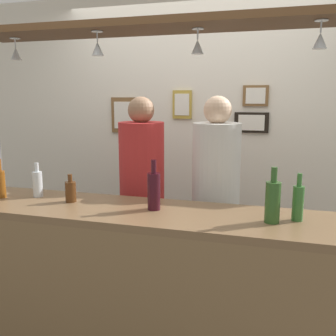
% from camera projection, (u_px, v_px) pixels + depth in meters
% --- Properties ---
extents(ground_plane, '(8.00, 8.00, 0.00)m').
position_uv_depth(ground_plane, '(164.00, 329.00, 2.73)').
color(ground_plane, '#4C4742').
extents(back_wall, '(4.40, 0.06, 2.60)m').
position_uv_depth(back_wall, '(197.00, 136.00, 3.53)').
color(back_wall, silver).
rests_on(back_wall, ground_plane).
extents(bar_counter, '(2.70, 0.55, 1.01)m').
position_uv_depth(bar_counter, '(139.00, 273.00, 2.13)').
color(bar_counter, brown).
rests_on(bar_counter, ground_plane).
extents(overhead_glass_rack, '(2.20, 0.36, 0.04)m').
position_uv_depth(overhead_glass_rack, '(148.00, 27.00, 2.07)').
color(overhead_glass_rack, brown).
extents(hanging_wineglass_far_left, '(0.07, 0.07, 0.13)m').
position_uv_depth(hanging_wineglass_far_left, '(16.00, 53.00, 2.35)').
color(hanging_wineglass_far_left, silver).
rests_on(hanging_wineglass_far_left, overhead_glass_rack).
extents(hanging_wineglass_left, '(0.07, 0.07, 0.13)m').
position_uv_depth(hanging_wineglass_left, '(98.00, 48.00, 2.10)').
color(hanging_wineglass_left, silver).
rests_on(hanging_wineglass_left, overhead_glass_rack).
extents(hanging_wineglass_center_left, '(0.07, 0.07, 0.13)m').
position_uv_depth(hanging_wineglass_center_left, '(198.00, 46.00, 2.02)').
color(hanging_wineglass_center_left, silver).
rests_on(hanging_wineglass_center_left, overhead_glass_rack).
extents(hanging_wineglass_center, '(0.07, 0.07, 0.13)m').
position_uv_depth(hanging_wineglass_center, '(320.00, 40.00, 1.80)').
color(hanging_wineglass_center, silver).
rests_on(hanging_wineglass_center, overhead_glass_rack).
extents(person_left_red_shirt, '(0.34, 0.34, 1.67)m').
position_uv_depth(person_left_red_shirt, '(142.00, 185.00, 2.86)').
color(person_left_red_shirt, '#2D334C').
rests_on(person_left_red_shirt, ground_plane).
extents(person_right_white_patterned_shirt, '(0.34, 0.34, 1.67)m').
position_uv_depth(person_right_white_patterned_shirt, '(216.00, 189.00, 2.70)').
color(person_right_white_patterned_shirt, '#2D334C').
rests_on(person_right_white_patterned_shirt, ground_plane).
extents(bottle_champagne_green, '(0.08, 0.08, 0.30)m').
position_uv_depth(bottle_champagne_green, '(273.00, 201.00, 1.98)').
color(bottle_champagne_green, '#2D5623').
rests_on(bottle_champagne_green, bar_counter).
extents(bottle_beer_brown_stubby, '(0.07, 0.07, 0.18)m').
position_uv_depth(bottle_beer_brown_stubby, '(71.00, 191.00, 2.38)').
color(bottle_beer_brown_stubby, '#512D14').
rests_on(bottle_beer_brown_stubby, bar_counter).
extents(bottle_beer_amber_tall, '(0.06, 0.06, 0.26)m').
position_uv_depth(bottle_beer_amber_tall, '(1.00, 183.00, 2.48)').
color(bottle_beer_amber_tall, brown).
rests_on(bottle_beer_amber_tall, bar_counter).
extents(bottle_soda_clear, '(0.06, 0.06, 0.23)m').
position_uv_depth(bottle_soda_clear, '(38.00, 183.00, 2.51)').
color(bottle_soda_clear, silver).
rests_on(bottle_soda_clear, bar_counter).
extents(bottle_wine_dark_red, '(0.08, 0.08, 0.30)m').
position_uv_depth(bottle_wine_dark_red, '(154.00, 190.00, 2.21)').
color(bottle_wine_dark_red, '#380F19').
rests_on(bottle_wine_dark_red, bar_counter).
extents(bottle_beer_green_import, '(0.06, 0.06, 0.26)m').
position_uv_depth(bottle_beer_green_import, '(298.00, 202.00, 2.02)').
color(bottle_beer_green_import, '#336B2D').
rests_on(bottle_beer_green_import, bar_counter).
extents(picture_frame_caricature, '(0.26, 0.02, 0.34)m').
position_uv_depth(picture_frame_caricature, '(124.00, 115.00, 3.65)').
color(picture_frame_caricature, brown).
rests_on(picture_frame_caricature, back_wall).
extents(picture_frame_lower_pair, '(0.30, 0.02, 0.18)m').
position_uv_depth(picture_frame_lower_pair, '(251.00, 123.00, 3.33)').
color(picture_frame_lower_pair, black).
rests_on(picture_frame_lower_pair, back_wall).
extents(picture_frame_upper_small, '(0.22, 0.02, 0.18)m').
position_uv_depth(picture_frame_upper_small, '(256.00, 96.00, 3.28)').
color(picture_frame_upper_small, brown).
rests_on(picture_frame_upper_small, back_wall).
extents(picture_frame_crest, '(0.18, 0.02, 0.26)m').
position_uv_depth(picture_frame_crest, '(182.00, 105.00, 3.47)').
color(picture_frame_crest, '#B29338').
rests_on(picture_frame_crest, back_wall).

